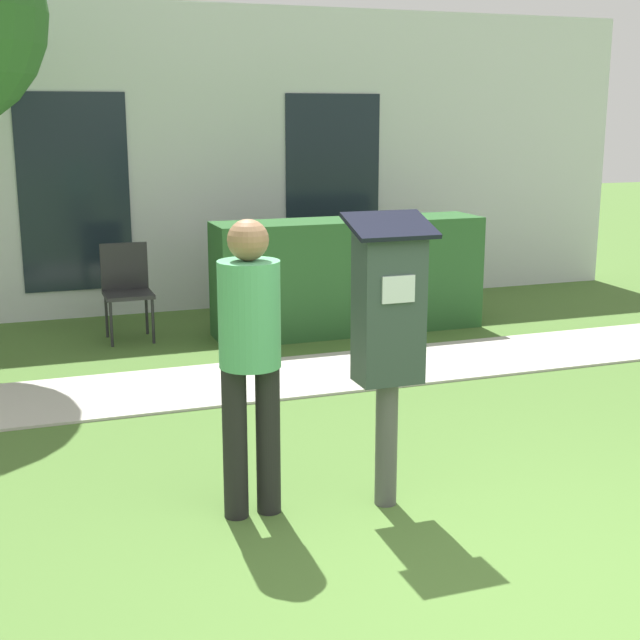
% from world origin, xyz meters
% --- Properties ---
extents(ground_plane, '(40.00, 40.00, 0.00)m').
position_xyz_m(ground_plane, '(0.00, 0.00, 0.00)').
color(ground_plane, '#476B2D').
extents(sidewalk, '(12.00, 1.10, 0.02)m').
position_xyz_m(sidewalk, '(0.00, 3.60, 0.01)').
color(sidewalk, '#B7B2A8').
rests_on(sidewalk, ground).
extents(building_facade, '(10.00, 0.26, 3.20)m').
position_xyz_m(building_facade, '(0.00, 6.53, 1.60)').
color(building_facade, silver).
rests_on(building_facade, ground).
extents(parking_meter, '(0.44, 0.31, 1.59)m').
position_xyz_m(parking_meter, '(-0.24, 1.16, 1.02)').
color(parking_meter, '#4C4C4C').
rests_on(parking_meter, ground).
extents(person_standing, '(0.32, 0.32, 1.58)m').
position_xyz_m(person_standing, '(-0.96, 1.28, 0.93)').
color(person_standing, black).
rests_on(person_standing, ground).
extents(outdoor_chair_left, '(0.44, 0.44, 0.90)m').
position_xyz_m(outdoor_chair_left, '(-1.06, 5.37, 0.53)').
color(outdoor_chair_left, '#262628').
rests_on(outdoor_chair_left, ground).
extents(outdoor_chair_middle, '(0.44, 0.44, 0.90)m').
position_xyz_m(outdoor_chair_middle, '(0.17, 5.42, 0.53)').
color(outdoor_chair_middle, '#262628').
rests_on(outdoor_chair_middle, ground).
extents(hedge_row, '(2.64, 0.60, 1.10)m').
position_xyz_m(hedge_row, '(1.02, 4.93, 0.55)').
color(hedge_row, '#285628').
rests_on(hedge_row, ground).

